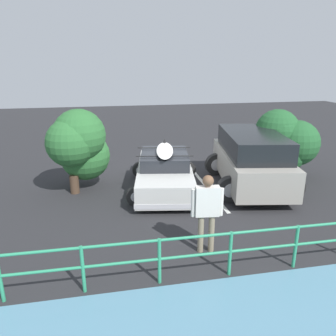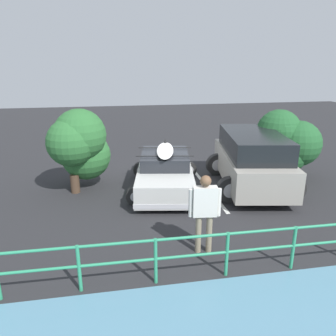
# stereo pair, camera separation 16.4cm
# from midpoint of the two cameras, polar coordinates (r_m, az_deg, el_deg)

# --- Properties ---
(ground_plane) EXTENTS (44.00, 44.00, 0.02)m
(ground_plane) POSITION_cam_midpoint_polar(r_m,az_deg,el_deg) (11.92, 0.37, -2.37)
(ground_plane) COLOR #28282B
(ground_plane) RESTS_ON ground
(parking_stripe) EXTENTS (0.12, 4.43, 0.00)m
(parking_stripe) POSITION_cam_midpoint_polar(r_m,az_deg,el_deg) (11.53, 6.23, -3.15)
(parking_stripe) COLOR silver
(parking_stripe) RESTS_ON ground
(sedan_car) EXTENTS (2.77, 4.33, 1.53)m
(sedan_car) POSITION_cam_midpoint_polar(r_m,az_deg,el_deg) (11.03, -1.03, -0.72)
(sedan_car) COLOR silver
(sedan_car) RESTS_ON ground
(suv_car) EXTENTS (3.19, 4.66, 1.90)m
(suv_car) POSITION_cam_midpoint_polar(r_m,az_deg,el_deg) (11.48, 13.87, 1.50)
(suv_car) COLOR #9E998E
(suv_car) RESTS_ON ground
(person_bystander) EXTENTS (0.71, 0.27, 1.84)m
(person_bystander) POSITION_cam_midpoint_polar(r_m,az_deg,el_deg) (7.27, 6.18, -6.77)
(person_bystander) COLOR gray
(person_bystander) RESTS_ON ground
(railing_fence) EXTENTS (10.11, 0.16, 0.97)m
(railing_fence) POSITION_cam_midpoint_polar(r_m,az_deg,el_deg) (7.05, 15.75, -12.51)
(railing_fence) COLOR #2D9366
(railing_fence) RESTS_ON ground
(bush_near_left) EXTENTS (1.98, 2.21, 2.74)m
(bush_near_left) POSITION_cam_midpoint_polar(r_m,az_deg,el_deg) (11.04, -15.92, 4.12)
(bush_near_left) COLOR #4C3828
(bush_near_left) RESTS_ON ground
(bush_near_right) EXTENTS (2.25, 2.03, 2.50)m
(bush_near_right) POSITION_cam_midpoint_polar(r_m,az_deg,el_deg) (12.85, 19.46, 4.73)
(bush_near_right) COLOR #4C3828
(bush_near_right) RESTS_ON ground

